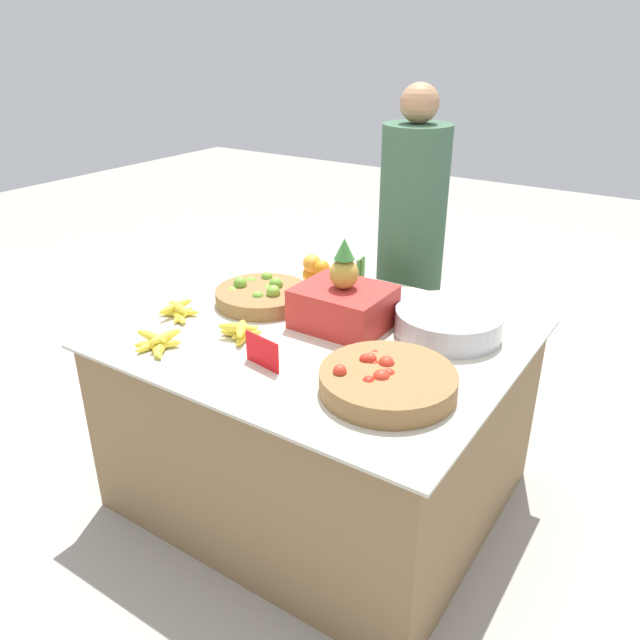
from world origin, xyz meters
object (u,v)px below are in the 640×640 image
at_px(tomato_basket, 387,381).
at_px(metal_bowl, 448,323).
at_px(price_sign, 262,352).
at_px(lime_bowl, 262,295).
at_px(vendor_person, 409,261).
at_px(produce_crate, 343,303).

xyz_separation_m(tomato_basket, metal_bowl, (-0.00, 0.47, 0.01)).
bearing_deg(price_sign, tomato_basket, 21.38).
relative_size(lime_bowl, vendor_person, 0.25).
relative_size(price_sign, vendor_person, 0.10).
distance_m(lime_bowl, price_sign, 0.53).
bearing_deg(price_sign, vendor_person, 103.31).
bearing_deg(vendor_person, tomato_basket, -66.99).
xyz_separation_m(tomato_basket, produce_crate, (-0.36, 0.33, 0.06)).
relative_size(price_sign, produce_crate, 0.45).
bearing_deg(price_sign, lime_bowl, 137.96).
height_order(tomato_basket, vendor_person, vendor_person).
distance_m(tomato_basket, produce_crate, 0.49).
xyz_separation_m(lime_bowl, tomato_basket, (0.75, -0.33, 0.00)).
distance_m(lime_bowl, produce_crate, 0.39).
xyz_separation_m(lime_bowl, produce_crate, (0.39, -0.00, 0.06)).
relative_size(tomato_basket, metal_bowl, 1.10).
distance_m(tomato_basket, price_sign, 0.42).
relative_size(produce_crate, vendor_person, 0.22).
xyz_separation_m(lime_bowl, price_sign, (0.33, -0.42, 0.02)).
relative_size(metal_bowl, produce_crate, 1.13).
bearing_deg(produce_crate, metal_bowl, 22.05).
height_order(produce_crate, vendor_person, vendor_person).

